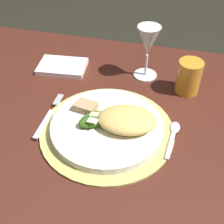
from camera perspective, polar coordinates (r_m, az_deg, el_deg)
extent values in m
cube|color=#492016|center=(0.79, -5.78, -1.50)|extent=(1.15, 0.82, 0.03)
cylinder|color=#4A1D11|center=(1.44, -19.25, -0.12)|extent=(0.09, 0.09, 0.71)
cylinder|color=tan|center=(0.74, -0.95, -3.51)|extent=(0.33, 0.33, 0.01)
cylinder|color=white|center=(0.73, -0.96, -2.82)|extent=(0.27, 0.27, 0.02)
ellipsoid|color=#E2C063|center=(0.70, 2.90, -1.46)|extent=(0.15, 0.12, 0.04)
ellipsoid|color=#33662B|center=(0.72, -4.47, -1.73)|extent=(0.05, 0.05, 0.01)
ellipsoid|color=#3B6E19|center=(0.71, -4.13, -1.93)|extent=(0.07, 0.06, 0.02)
ellipsoid|color=#4C6E26|center=(0.73, -3.45, -0.71)|extent=(0.06, 0.06, 0.01)
cube|color=beige|center=(0.69, -3.72, -1.67)|extent=(0.03, 0.02, 0.00)
cube|color=beige|center=(0.72, -3.33, -0.48)|extent=(0.02, 0.02, 0.01)
cube|color=tan|center=(0.76, -5.02, 1.06)|extent=(0.06, 0.05, 0.02)
cube|color=silver|center=(0.76, -12.96, -2.23)|extent=(0.01, 0.10, 0.00)
cube|color=silver|center=(0.83, -10.67, 2.38)|extent=(0.00, 0.05, 0.00)
cube|color=silver|center=(0.83, -10.42, 2.34)|extent=(0.00, 0.05, 0.00)
cube|color=silver|center=(0.83, -10.16, 2.30)|extent=(0.00, 0.05, 0.00)
cube|color=silver|center=(0.83, -9.91, 2.26)|extent=(0.00, 0.05, 0.00)
cube|color=silver|center=(0.71, 11.16, -6.20)|extent=(0.02, 0.09, 0.00)
ellipsoid|color=silver|center=(0.75, 11.98, -2.88)|extent=(0.02, 0.04, 0.01)
cube|color=white|center=(0.96, -9.49, 8.61)|extent=(0.16, 0.11, 0.02)
cylinder|color=silver|center=(0.93, 6.38, 7.09)|extent=(0.07, 0.07, 0.00)
cylinder|color=silver|center=(0.91, 6.55, 8.99)|extent=(0.01, 0.01, 0.07)
cone|color=silver|center=(0.87, 6.96, 13.33)|extent=(0.07, 0.07, 0.09)
cylinder|color=orange|center=(0.86, 14.50, 6.53)|extent=(0.07, 0.07, 0.10)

